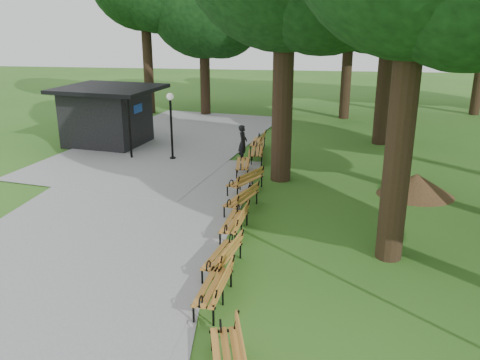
# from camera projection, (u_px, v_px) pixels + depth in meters

# --- Properties ---
(ground) EXTENTS (100.00, 100.00, 0.00)m
(ground) POSITION_uv_depth(u_px,v_px,m) (211.00, 286.00, 12.33)
(ground) COLOR #2B601B
(ground) RESTS_ON ground
(path) EXTENTS (12.00, 38.00, 0.06)m
(path) POSITION_uv_depth(u_px,v_px,m) (103.00, 227.00, 15.66)
(path) COLOR gray
(path) RESTS_ON ground
(person) EXTENTS (0.44, 0.62, 1.62)m
(person) POSITION_uv_depth(u_px,v_px,m) (243.00, 143.00, 22.65)
(person) COLOR black
(person) RESTS_ON ground
(kiosk) EXTENTS (5.32, 4.82, 2.94)m
(kiosk) POSITION_uv_depth(u_px,v_px,m) (107.00, 116.00, 25.27)
(kiosk) COLOR black
(kiosk) RESTS_ON ground
(lamp_post) EXTENTS (0.32, 0.32, 3.03)m
(lamp_post) POSITION_uv_depth(u_px,v_px,m) (171.00, 112.00, 22.35)
(lamp_post) COLOR black
(lamp_post) RESTS_ON ground
(dirt_mound) EXTENTS (2.32, 2.32, 0.84)m
(dirt_mound) POSITION_uv_depth(u_px,v_px,m) (416.00, 185.00, 18.31)
(dirt_mound) COLOR #47301C
(dirt_mound) RESTS_ON ground
(bench_1) EXTENTS (1.09, 2.00, 0.88)m
(bench_1) POSITION_uv_depth(u_px,v_px,m) (227.00, 358.00, 9.06)
(bench_1) COLOR #BB752B
(bench_1) RESTS_ON ground
(bench_2) EXTENTS (0.78, 1.94, 0.88)m
(bench_2) POSITION_uv_depth(u_px,v_px,m) (213.00, 287.00, 11.41)
(bench_2) COLOR #BB752B
(bench_2) RESTS_ON ground
(bench_3) EXTENTS (0.98, 1.98, 0.88)m
(bench_3) POSITION_uv_depth(u_px,v_px,m) (222.00, 256.00, 12.90)
(bench_3) COLOR #BB752B
(bench_3) RESTS_ON ground
(bench_4) EXTENTS (0.79, 1.95, 0.88)m
(bench_4) POSITION_uv_depth(u_px,v_px,m) (234.00, 222.00, 14.99)
(bench_4) COLOR #BB752B
(bench_4) RESTS_ON ground
(bench_5) EXTENTS (1.18, 2.00, 0.88)m
(bench_5) POSITION_uv_depth(u_px,v_px,m) (241.00, 199.00, 16.86)
(bench_5) COLOR #BB752B
(bench_5) RESTS_ON ground
(bench_6) EXTENTS (1.42, 1.99, 0.88)m
(bench_6) POSITION_uv_depth(u_px,v_px,m) (245.00, 181.00, 18.69)
(bench_6) COLOR #BB752B
(bench_6) RESTS_ON ground
(bench_7) EXTENTS (0.84, 1.96, 0.88)m
(bench_7) POSITION_uv_depth(u_px,v_px,m) (243.00, 164.00, 20.83)
(bench_7) COLOR #BB752B
(bench_7) RESTS_ON ground
(bench_8) EXTENTS (0.76, 1.94, 0.88)m
(bench_8) POSITION_uv_depth(u_px,v_px,m) (257.00, 151.00, 22.72)
(bench_8) COLOR #BB752B
(bench_8) RESTS_ON ground
(bench_9) EXTENTS (0.73, 1.93, 0.88)m
(bench_9) POSITION_uv_depth(u_px,v_px,m) (258.00, 142.00, 24.39)
(bench_9) COLOR #BB752B
(bench_9) RESTS_ON ground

